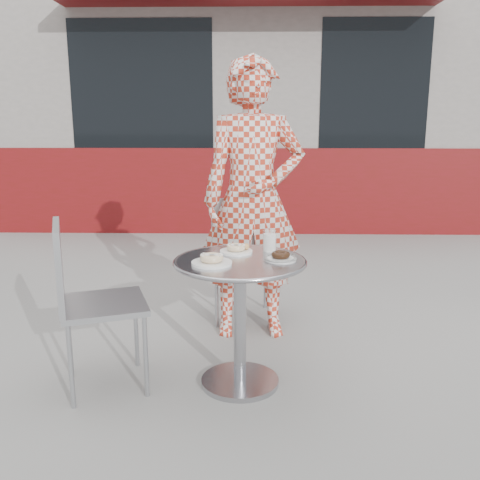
{
  "coord_description": "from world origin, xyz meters",
  "views": [
    {
      "loc": [
        0.05,
        -2.58,
        1.36
      ],
      "look_at": [
        -0.01,
        0.08,
        0.74
      ],
      "focal_mm": 40.0,
      "sensor_mm": 36.0,
      "label": 1
    }
  ],
  "objects_px": {
    "chair_far": "(242,281)",
    "plate_far": "(237,249)",
    "bistro_table": "(240,291)",
    "plate_near": "(212,260)",
    "chair_left": "(103,337)",
    "seated_person": "(253,200)",
    "plate_checker": "(281,257)",
    "milk_cup": "(270,241)"
  },
  "relations": [
    {
      "from": "chair_far",
      "to": "plate_far",
      "type": "bearing_deg",
      "value": 85.37
    },
    {
      "from": "bistro_table",
      "to": "plate_checker",
      "type": "bearing_deg",
      "value": 1.2
    },
    {
      "from": "bistro_table",
      "to": "chair_far",
      "type": "height_order",
      "value": "chair_far"
    },
    {
      "from": "milk_cup",
      "to": "plate_checker",
      "type": "bearing_deg",
      "value": -74.02
    },
    {
      "from": "seated_person",
      "to": "plate_far",
      "type": "bearing_deg",
      "value": -103.46
    },
    {
      "from": "plate_checker",
      "to": "milk_cup",
      "type": "height_order",
      "value": "milk_cup"
    },
    {
      "from": "plate_near",
      "to": "plate_checker",
      "type": "distance_m",
      "value": 0.34
    },
    {
      "from": "chair_left",
      "to": "milk_cup",
      "type": "xyz_separation_m",
      "value": [
        0.85,
        0.21,
        0.45
      ]
    },
    {
      "from": "chair_far",
      "to": "milk_cup",
      "type": "relative_size",
      "value": 7.69
    },
    {
      "from": "plate_checker",
      "to": "bistro_table",
      "type": "bearing_deg",
      "value": -178.8
    },
    {
      "from": "seated_person",
      "to": "plate_near",
      "type": "bearing_deg",
      "value": -108.91
    },
    {
      "from": "plate_far",
      "to": "plate_checker",
      "type": "bearing_deg",
      "value": -32.39
    },
    {
      "from": "bistro_table",
      "to": "milk_cup",
      "type": "relative_size",
      "value": 6.0
    },
    {
      "from": "chair_left",
      "to": "milk_cup",
      "type": "bearing_deg",
      "value": -95.83
    },
    {
      "from": "bistro_table",
      "to": "chair_left",
      "type": "xyz_separation_m",
      "value": [
        -0.7,
        -0.03,
        -0.24
      ]
    },
    {
      "from": "bistro_table",
      "to": "plate_near",
      "type": "height_order",
      "value": "plate_near"
    },
    {
      "from": "chair_far",
      "to": "plate_near",
      "type": "xyz_separation_m",
      "value": [
        -0.13,
        -1.02,
        0.42
      ]
    },
    {
      "from": "plate_far",
      "to": "plate_checker",
      "type": "xyz_separation_m",
      "value": [
        0.22,
        -0.14,
        -0.0
      ]
    },
    {
      "from": "plate_far",
      "to": "plate_near",
      "type": "distance_m",
      "value": 0.25
    },
    {
      "from": "bistro_table",
      "to": "plate_checker",
      "type": "distance_m",
      "value": 0.27
    },
    {
      "from": "chair_far",
      "to": "chair_left",
      "type": "xyz_separation_m",
      "value": [
        -0.69,
        -0.97,
        0.0
      ]
    },
    {
      "from": "chair_left",
      "to": "bistro_table",
      "type": "bearing_deg",
      "value": -107.03
    },
    {
      "from": "bistro_table",
      "to": "plate_checker",
      "type": "height_order",
      "value": "plate_checker"
    },
    {
      "from": "bistro_table",
      "to": "chair_left",
      "type": "bearing_deg",
      "value": -177.28
    },
    {
      "from": "plate_near",
      "to": "milk_cup",
      "type": "height_order",
      "value": "milk_cup"
    },
    {
      "from": "plate_checker",
      "to": "milk_cup",
      "type": "distance_m",
      "value": 0.18
    },
    {
      "from": "chair_far",
      "to": "plate_near",
      "type": "height_order",
      "value": "chair_far"
    },
    {
      "from": "bistro_table",
      "to": "seated_person",
      "type": "relative_size",
      "value": 0.39
    },
    {
      "from": "bistro_table",
      "to": "milk_cup",
      "type": "xyz_separation_m",
      "value": [
        0.15,
        0.18,
        0.21
      ]
    },
    {
      "from": "chair_left",
      "to": "seated_person",
      "type": "distance_m",
      "value": 1.21
    },
    {
      "from": "seated_person",
      "to": "milk_cup",
      "type": "relative_size",
      "value": 15.36
    },
    {
      "from": "bistro_table",
      "to": "plate_checker",
      "type": "relative_size",
      "value": 4.19
    },
    {
      "from": "chair_left",
      "to": "seated_person",
      "type": "xyz_separation_m",
      "value": [
        0.76,
        0.73,
        0.59
      ]
    },
    {
      "from": "plate_near",
      "to": "plate_checker",
      "type": "xyz_separation_m",
      "value": [
        0.33,
        0.09,
        -0.01
      ]
    },
    {
      "from": "chair_left",
      "to": "plate_checker",
      "type": "height_order",
      "value": "chair_left"
    },
    {
      "from": "seated_person",
      "to": "plate_near",
      "type": "distance_m",
      "value": 0.83
    },
    {
      "from": "seated_person",
      "to": "plate_far",
      "type": "height_order",
      "value": "seated_person"
    },
    {
      "from": "plate_far",
      "to": "seated_person",
      "type": "bearing_deg",
      "value": 81.36
    },
    {
      "from": "chair_left",
      "to": "plate_checker",
      "type": "distance_m",
      "value": 0.99
    },
    {
      "from": "milk_cup",
      "to": "plate_far",
      "type": "bearing_deg",
      "value": -169.22
    },
    {
      "from": "chair_left",
      "to": "plate_checker",
      "type": "bearing_deg",
      "value": -107.37
    },
    {
      "from": "plate_checker",
      "to": "seated_person",
      "type": "bearing_deg",
      "value": 101.03
    }
  ]
}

